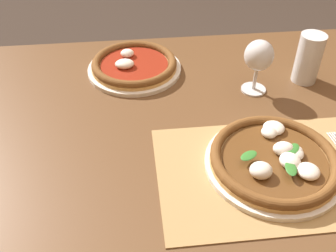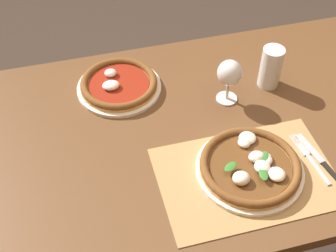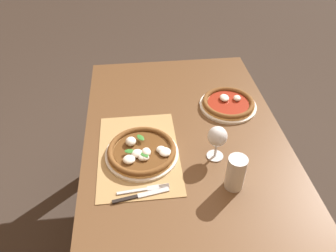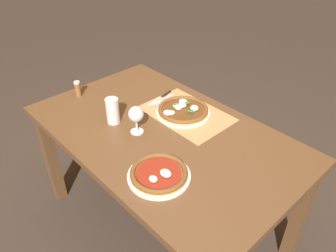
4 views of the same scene
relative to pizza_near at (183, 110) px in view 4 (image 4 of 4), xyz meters
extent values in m
plane|color=#382D26|center=(-0.05, 0.20, -0.76)|extent=(24.00, 24.00, 0.00)
cube|color=brown|center=(-0.05, 0.20, -0.04)|extent=(1.47, 0.90, 0.04)
cube|color=brown|center=(-0.72, -0.19, -0.41)|extent=(0.07, 0.07, 0.70)
cube|color=brown|center=(0.63, -0.19, -0.41)|extent=(0.07, 0.07, 0.70)
cube|color=brown|center=(0.63, 0.58, -0.41)|extent=(0.07, 0.07, 0.70)
cube|color=#A88451|center=(-0.01, -0.01, -0.02)|extent=(0.50, 0.34, 0.00)
cylinder|color=silver|center=(0.00, 0.00, -0.01)|extent=(0.31, 0.31, 0.01)
cylinder|color=tan|center=(0.00, 0.00, 0.00)|extent=(0.29, 0.29, 0.01)
torus|color=brown|center=(0.00, 0.00, 0.01)|extent=(0.29, 0.29, 0.02)
cylinder|color=brown|center=(0.00, 0.00, 0.00)|extent=(0.23, 0.23, 0.00)
ellipsoid|color=white|center=(0.02, -0.02, 0.01)|extent=(0.05, 0.05, 0.03)
ellipsoid|color=white|center=(0.04, 0.00, 0.01)|extent=(0.05, 0.04, 0.02)
ellipsoid|color=white|center=(0.01, 0.08, 0.01)|extent=(0.04, 0.04, 0.02)
ellipsoid|color=white|center=(0.03, 0.09, 0.01)|extent=(0.05, 0.05, 0.02)
ellipsoid|color=white|center=(0.02, 0.02, 0.02)|extent=(0.05, 0.04, 0.03)
ellipsoid|color=white|center=(0.05, 0.01, 0.01)|extent=(0.04, 0.03, 0.02)
ellipsoid|color=white|center=(0.05, -0.05, 0.01)|extent=(0.05, 0.05, 0.02)
ellipsoid|color=white|center=(-0.05, -0.04, 0.02)|extent=(0.05, 0.04, 0.03)
ellipsoid|color=#337A2D|center=(-0.06, 0.00, 0.02)|extent=(0.05, 0.04, 0.00)
ellipsoid|color=#337A2D|center=(0.04, 0.01, 0.02)|extent=(0.05, 0.05, 0.00)
ellipsoid|color=#337A2D|center=(0.02, -0.05, 0.02)|extent=(0.03, 0.05, 0.00)
cylinder|color=silver|center=(-0.29, 0.44, -0.02)|extent=(0.28, 0.28, 0.01)
cylinder|color=tan|center=(-0.29, 0.44, -0.01)|extent=(0.26, 0.26, 0.01)
torus|color=brown|center=(-0.29, 0.44, 0.00)|extent=(0.26, 0.26, 0.02)
cylinder|color=maroon|center=(-0.29, 0.44, 0.00)|extent=(0.20, 0.20, 0.00)
ellipsoid|color=white|center=(-0.32, 0.43, 0.01)|extent=(0.06, 0.05, 0.03)
ellipsoid|color=white|center=(-0.31, 0.49, 0.01)|extent=(0.04, 0.04, 0.02)
cylinder|color=silver|center=(0.04, 0.30, -0.02)|extent=(0.07, 0.07, 0.00)
cylinder|color=silver|center=(0.04, 0.30, 0.01)|extent=(0.01, 0.01, 0.06)
ellipsoid|color=silver|center=(0.04, 0.30, 0.09)|extent=(0.08, 0.08, 0.08)
ellipsoid|color=#C17019|center=(0.04, 0.30, 0.08)|extent=(0.07, 0.07, 0.05)
cylinder|color=silver|center=(0.20, 0.34, 0.05)|extent=(0.07, 0.07, 0.15)
cylinder|color=black|center=(0.20, 0.34, 0.03)|extent=(0.07, 0.07, 0.12)
cylinder|color=silver|center=(0.20, 0.34, 0.10)|extent=(0.07, 0.07, 0.02)
cube|color=#B7B7BC|center=(0.19, -0.05, -0.02)|extent=(0.02, 0.12, 0.00)
cube|color=#B7B7BC|center=(0.18, 0.03, -0.02)|extent=(0.03, 0.05, 0.00)
cylinder|color=#B7B7BC|center=(0.19, 0.08, -0.02)|extent=(0.01, 0.04, 0.00)
cylinder|color=#B7B7BC|center=(0.18, 0.08, -0.02)|extent=(0.01, 0.04, 0.00)
cylinder|color=#B7B7BC|center=(0.18, 0.07, -0.02)|extent=(0.01, 0.04, 0.00)
cylinder|color=#B7B7BC|center=(0.17, 0.07, -0.02)|extent=(0.01, 0.04, 0.00)
cube|color=black|center=(0.22, -0.07, -0.02)|extent=(0.03, 0.10, 0.01)
cube|color=#B7B7BC|center=(0.20, 0.03, -0.02)|extent=(0.04, 0.12, 0.00)
cylinder|color=brown|center=(0.59, 0.33, 0.02)|extent=(0.04, 0.04, 0.08)
cylinder|color=#BCBCC1|center=(0.59, 0.33, 0.07)|extent=(0.04, 0.04, 0.01)
camera|label=1|loc=(-0.30, -0.59, 0.62)|focal=42.00mm
camera|label=2|loc=(-0.44, -0.74, 1.03)|focal=50.00mm
camera|label=3|loc=(0.97, 0.00, 0.96)|focal=35.00mm
camera|label=4|loc=(-1.09, 1.13, 1.00)|focal=35.00mm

